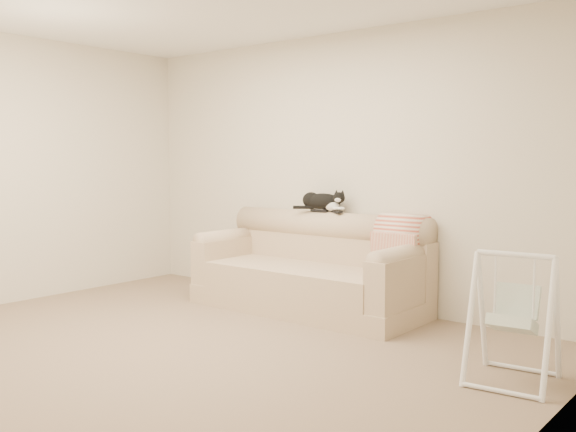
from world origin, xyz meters
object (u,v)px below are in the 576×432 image
object	(u,v)px
sofa	(312,272)
tuxedo_cat	(323,201)
remote_a	(319,210)
baby_swing	(514,317)
remote_b	(337,212)

from	to	relation	value
sofa	tuxedo_cat	world-z (taller)	tuxedo_cat
sofa	tuxedo_cat	bearing A→B (deg)	103.04
sofa	remote_a	size ratio (longest dim) A/B	12.13
remote_a	baby_swing	size ratio (longest dim) A/B	0.22
sofa	remote_a	distance (m)	0.61
tuxedo_cat	baby_swing	xyz separation A→B (m)	(2.23, -1.05, -0.58)
remote_a	tuxedo_cat	size ratio (longest dim) A/B	0.35
sofa	remote_b	xyz separation A→B (m)	(0.13, 0.22, 0.56)
sofa	baby_swing	size ratio (longest dim) A/B	2.64
remote_b	tuxedo_cat	bearing A→B (deg)	173.40
sofa	remote_b	world-z (taller)	remote_b
sofa	baby_swing	bearing A→B (deg)	-20.32
sofa	remote_b	bearing A→B (deg)	59.94
remote_a	remote_b	size ratio (longest dim) A/B	1.06
remote_a	baby_swing	bearing A→B (deg)	-24.56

